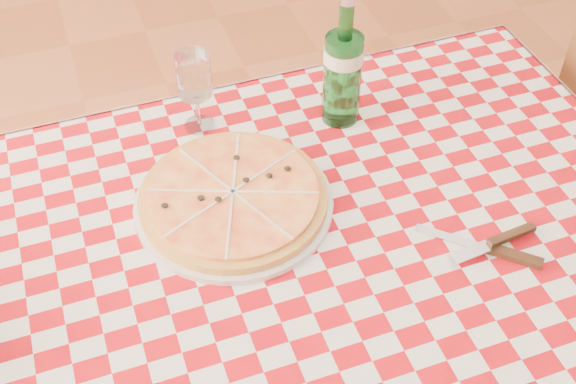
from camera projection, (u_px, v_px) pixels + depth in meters
name	position (u px, v px, depth m)	size (l,w,h in m)	color
dining_table	(310.00, 273.00, 1.29)	(1.20, 0.80, 0.75)	brown
tablecloth	(311.00, 239.00, 1.23)	(1.30, 0.90, 0.01)	#9A0911
pizza_plate	(233.00, 197.00, 1.26)	(0.35, 0.35, 0.05)	#CC8944
water_bottle	(343.00, 61.00, 1.34)	(0.08, 0.08, 0.27)	#196726
wine_glass	(196.00, 92.00, 1.36)	(0.07, 0.07, 0.17)	white
cutlery	(489.00, 246.00, 1.19)	(0.23, 0.19, 0.02)	silver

